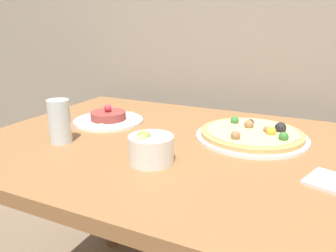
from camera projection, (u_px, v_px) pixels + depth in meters
dining_table at (190, 177)px, 0.97m from camera, size 1.25×0.84×0.77m
pizza_plate at (252, 134)px, 0.98m from camera, size 0.33×0.33×0.05m
tartare_plate at (108, 118)px, 1.14m from camera, size 0.24×0.24×0.06m
small_bowl at (150, 148)px, 0.80m from camera, size 0.11×0.11×0.08m
drinking_glass at (60, 121)px, 0.94m from camera, size 0.06×0.06×0.13m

